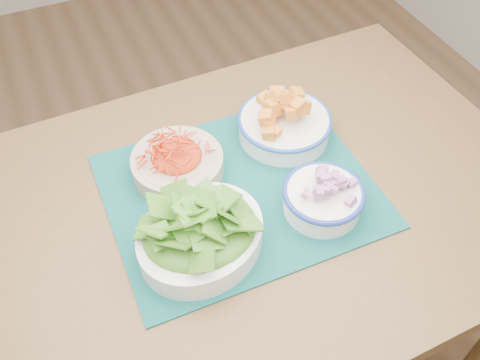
{
  "coord_description": "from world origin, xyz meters",
  "views": [
    {
      "loc": [
        -0.13,
        -0.86,
        1.56
      ],
      "look_at": [
        0.15,
        -0.23,
        0.78
      ],
      "focal_mm": 40.0,
      "sensor_mm": 36.0,
      "label": 1
    }
  ],
  "objects_px": {
    "placemat": "(240,191)",
    "lettuce_bowl": "(200,230)",
    "table": "(244,229)",
    "squash_bowl": "(285,119)",
    "carrot_bowl": "(177,160)",
    "onion_bowl": "(323,195)"
  },
  "relations": [
    {
      "from": "placemat",
      "to": "lettuce_bowl",
      "type": "xyz_separation_m",
      "value": [
        -0.12,
        -0.1,
        0.05
      ]
    },
    {
      "from": "lettuce_bowl",
      "to": "table",
      "type": "bearing_deg",
      "value": 9.13
    },
    {
      "from": "squash_bowl",
      "to": "carrot_bowl",
      "type": "bearing_deg",
      "value": -177.93
    },
    {
      "from": "table",
      "to": "squash_bowl",
      "type": "xyz_separation_m",
      "value": [
        0.15,
        0.13,
        0.15
      ]
    },
    {
      "from": "squash_bowl",
      "to": "onion_bowl",
      "type": "height_order",
      "value": "squash_bowl"
    },
    {
      "from": "squash_bowl",
      "to": "onion_bowl",
      "type": "bearing_deg",
      "value": -97.17
    },
    {
      "from": "lettuce_bowl",
      "to": "squash_bowl",
      "type": "bearing_deg",
      "value": 14.37
    },
    {
      "from": "table",
      "to": "squash_bowl",
      "type": "bearing_deg",
      "value": 38.65
    },
    {
      "from": "lettuce_bowl",
      "to": "onion_bowl",
      "type": "relative_size",
      "value": 1.91
    },
    {
      "from": "lettuce_bowl",
      "to": "onion_bowl",
      "type": "bearing_deg",
      "value": -24.75
    },
    {
      "from": "squash_bowl",
      "to": "table",
      "type": "bearing_deg",
      "value": -139.72
    },
    {
      "from": "placemat",
      "to": "onion_bowl",
      "type": "bearing_deg",
      "value": -39.75
    },
    {
      "from": "squash_bowl",
      "to": "lettuce_bowl",
      "type": "distance_m",
      "value": 0.34
    },
    {
      "from": "squash_bowl",
      "to": "lettuce_bowl",
      "type": "height_order",
      "value": "lettuce_bowl"
    },
    {
      "from": "table",
      "to": "lettuce_bowl",
      "type": "xyz_separation_m",
      "value": [
        -0.12,
        -0.07,
        0.15
      ]
    },
    {
      "from": "placemat",
      "to": "lettuce_bowl",
      "type": "bearing_deg",
      "value": -140.71
    },
    {
      "from": "placemat",
      "to": "squash_bowl",
      "type": "height_order",
      "value": "squash_bowl"
    },
    {
      "from": "squash_bowl",
      "to": "placemat",
      "type": "bearing_deg",
      "value": -144.98
    },
    {
      "from": "carrot_bowl",
      "to": "lettuce_bowl",
      "type": "relative_size",
      "value": 0.65
    },
    {
      "from": "squash_bowl",
      "to": "onion_bowl",
      "type": "distance_m",
      "value": 0.21
    },
    {
      "from": "placemat",
      "to": "lettuce_bowl",
      "type": "distance_m",
      "value": 0.16
    },
    {
      "from": "carrot_bowl",
      "to": "lettuce_bowl",
      "type": "height_order",
      "value": "lettuce_bowl"
    }
  ]
}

